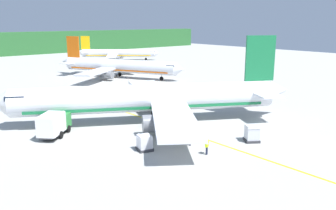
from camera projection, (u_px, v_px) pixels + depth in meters
name	position (u px, v px, depth m)	size (l,w,h in m)	color
ground	(104.00, 89.00, 74.69)	(240.00, 320.00, 0.20)	#A8A8A3
airliner_foreground	(151.00, 98.00, 49.66)	(37.80, 32.05, 11.90)	silver
airliner_mid_apron	(118.00, 66.00, 89.07)	(27.41, 32.45, 9.97)	silver
airliner_far_taxiway	(117.00, 53.00, 128.41)	(24.08, 21.90, 8.52)	silver
airliner_distant	(71.00, 43.00, 193.62)	(16.47, 19.23, 6.54)	silver
service_truck_baggage	(54.00, 124.00, 43.81)	(5.56, 5.45, 2.98)	#338C3F
cargo_container_near	(252.00, 133.00, 42.01)	(2.28, 2.28, 2.09)	#333338
cargo_container_mid	(144.00, 143.00, 39.16)	(1.95, 1.95, 1.86)	#333338
crew_marshaller	(207.00, 145.00, 37.89)	(0.61, 0.33, 1.75)	#191E33
crew_loader_left	(190.00, 137.00, 40.67)	(0.49, 0.48, 1.77)	#191E33
apron_guide_line	(175.00, 129.00, 47.15)	(0.30, 60.00, 0.01)	yellow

